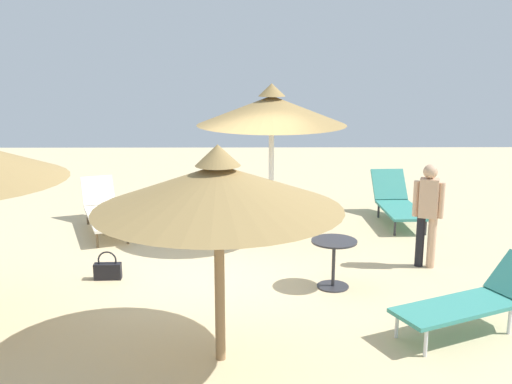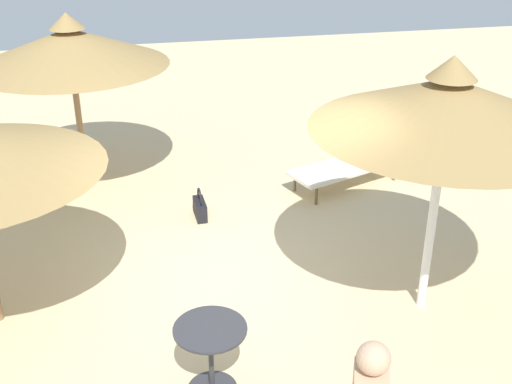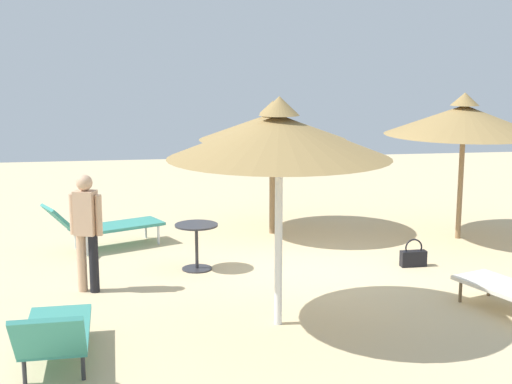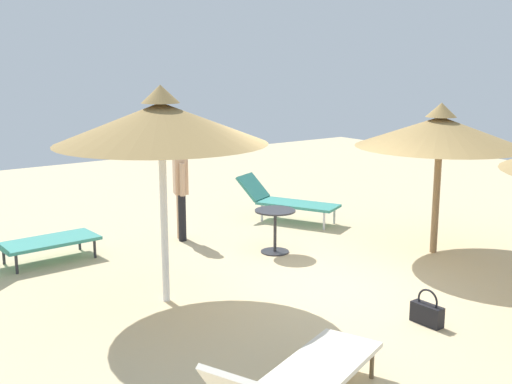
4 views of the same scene
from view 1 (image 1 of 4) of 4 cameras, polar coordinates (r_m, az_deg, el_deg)
The scene contains 9 objects.
ground at distance 9.22m, azimuth -2.61°, elevation -8.13°, with size 24.00×24.00×0.10m, color beige.
parasol_umbrella_far_left at distance 6.23m, azimuth -3.57°, elevation 0.44°, with size 2.61×2.61×2.38m.
parasol_umbrella_far_right at distance 10.58m, azimuth 1.48°, elevation 7.67°, with size 2.61×2.61×2.74m.
lounge_chair_near_left at distance 11.67m, azimuth -14.09°, elevation -1.71°, with size 1.34×2.24×0.85m.
lounge_chair_back at distance 7.77m, azimuth 19.62°, elevation -9.49°, with size 2.02×1.37×0.83m.
lounge_chair_center at distance 12.17m, azimuth 13.12°, elevation -0.89°, with size 0.76×1.96×0.88m.
person_standing_near_right at distance 9.64m, azimuth 15.84°, elevation -1.59°, with size 0.44×0.30×1.62m.
handbag at distance 9.27m, azimuth -13.75°, elevation -7.12°, with size 0.40×0.15×0.43m.
side_table_round at distance 8.68m, azimuth 7.32°, elevation -5.90°, with size 0.65×0.65×0.70m.
Camera 1 is at (0.36, -8.57, 3.33)m, focal length 42.60 mm.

